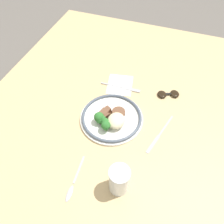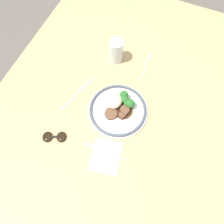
{
  "view_description": "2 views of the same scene",
  "coord_description": "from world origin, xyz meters",
  "views": [
    {
      "loc": [
        0.52,
        0.2,
        0.78
      ],
      "look_at": [
        -0.01,
        0.01,
        0.08
      ],
      "focal_mm": 35.0,
      "sensor_mm": 36.0,
      "label": 1
    },
    {
      "loc": [
        -0.38,
        -0.12,
        0.93
      ],
      "look_at": [
        -0.02,
        0.03,
        0.06
      ],
      "focal_mm": 35.0,
      "sensor_mm": 36.0,
      "label": 2
    }
  ],
  "objects": [
    {
      "name": "napkin",
      "position": [
        -0.21,
        -0.02,
        0.04
      ],
      "size": [
        0.16,
        0.14,
        0.0
      ],
      "color": "white",
      "rests_on": "dining_table"
    },
    {
      "name": "fork",
      "position": [
        -0.19,
        0.01,
        0.04
      ],
      "size": [
        0.02,
        0.19,
        0.0
      ],
      "rotation": [
        0.0,
        0.0,
        1.61
      ],
      "color": "#ADADB2",
      "rests_on": "napkin"
    },
    {
      "name": "spoon",
      "position": [
        0.32,
        -0.02,
        0.04
      ],
      "size": [
        0.17,
        0.02,
        0.01
      ],
      "rotation": [
        0.0,
        0.0,
        0.07
      ],
      "color": "#ADADB2",
      "rests_on": "dining_table"
    },
    {
      "name": "ground_plane",
      "position": [
        0.0,
        0.0,
        0.0
      ],
      "size": [
        8.0,
        8.0,
        0.0
      ],
      "primitive_type": "plane",
      "color": "#5B5651"
    },
    {
      "name": "knife",
      "position": [
        0.01,
        0.22,
        0.04
      ],
      "size": [
        0.21,
        0.07,
        0.0
      ],
      "rotation": [
        0.0,
        0.0,
        -0.29
      ],
      "color": "#ADADB2",
      "rests_on": "dining_table"
    },
    {
      "name": "plate",
      "position": [
        0.01,
        0.01,
        0.06
      ],
      "size": [
        0.26,
        0.26,
        0.06
      ],
      "color": "white",
      "rests_on": "dining_table"
    },
    {
      "name": "juice_glass",
      "position": [
        0.26,
        0.13,
        0.09
      ],
      "size": [
        0.07,
        0.07,
        0.12
      ],
      "color": "orange",
      "rests_on": "dining_table"
    },
    {
      "name": "dining_table",
      "position": [
        0.0,
        0.0,
        0.02
      ],
      "size": [
        1.57,
        1.16,
        0.04
      ],
      "color": "tan",
      "rests_on": "ground"
    },
    {
      "name": "sunglasses",
      "position": [
        -0.22,
        0.21,
        0.05
      ],
      "size": [
        0.08,
        0.11,
        0.01
      ],
      "rotation": [
        0.0,
        0.0,
        0.4
      ],
      "color": "black",
      "rests_on": "dining_table"
    }
  ]
}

